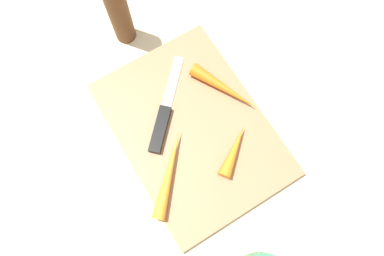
{
  "coord_description": "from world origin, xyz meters",
  "views": [
    {
      "loc": [
        0.16,
        -0.1,
        0.64
      ],
      "look_at": [
        0.0,
        0.0,
        0.01
      ],
      "focal_mm": 32.62,
      "sensor_mm": 36.0,
      "label": 1
    }
  ],
  "objects_px": {
    "knife": "(162,123)",
    "pepper_grinder": "(119,14)",
    "carrot_medium": "(224,88)",
    "carrot_shortest": "(234,150)",
    "cutting_board": "(192,129)",
    "carrot_longest": "(169,173)"
  },
  "relations": [
    {
      "from": "knife",
      "to": "carrot_shortest",
      "type": "relative_size",
      "value": 1.56
    },
    {
      "from": "knife",
      "to": "carrot_longest",
      "type": "relative_size",
      "value": 0.96
    },
    {
      "from": "carrot_medium",
      "to": "carrot_longest",
      "type": "bearing_deg",
      "value": -88.23
    },
    {
      "from": "carrot_longest",
      "to": "carrot_medium",
      "type": "height_order",
      "value": "carrot_medium"
    },
    {
      "from": "cutting_board",
      "to": "carrot_medium",
      "type": "relative_size",
      "value": 2.54
    },
    {
      "from": "knife",
      "to": "carrot_medium",
      "type": "bearing_deg",
      "value": -47.36
    },
    {
      "from": "knife",
      "to": "carrot_shortest",
      "type": "bearing_deg",
      "value": -99.57
    },
    {
      "from": "pepper_grinder",
      "to": "carrot_medium",
      "type": "bearing_deg",
      "value": 25.29
    },
    {
      "from": "cutting_board",
      "to": "carrot_longest",
      "type": "bearing_deg",
      "value": -56.69
    },
    {
      "from": "knife",
      "to": "carrot_longest",
      "type": "xyz_separation_m",
      "value": [
        0.09,
        -0.04,
        0.01
      ]
    },
    {
      "from": "carrot_medium",
      "to": "carrot_shortest",
      "type": "distance_m",
      "value": 0.12
    },
    {
      "from": "cutting_board",
      "to": "carrot_shortest",
      "type": "bearing_deg",
      "value": 27.49
    },
    {
      "from": "cutting_board",
      "to": "carrot_medium",
      "type": "xyz_separation_m",
      "value": [
        -0.03,
        0.09,
        0.02
      ]
    },
    {
      "from": "knife",
      "to": "pepper_grinder",
      "type": "bearing_deg",
      "value": 34.88
    },
    {
      "from": "carrot_longest",
      "to": "carrot_shortest",
      "type": "relative_size",
      "value": 1.63
    },
    {
      "from": "cutting_board",
      "to": "carrot_medium",
      "type": "height_order",
      "value": "carrot_medium"
    },
    {
      "from": "cutting_board",
      "to": "pepper_grinder",
      "type": "distance_m",
      "value": 0.25
    },
    {
      "from": "knife",
      "to": "carrot_medium",
      "type": "relative_size",
      "value": 1.11
    },
    {
      "from": "knife",
      "to": "carrot_medium",
      "type": "height_order",
      "value": "carrot_medium"
    },
    {
      "from": "knife",
      "to": "pepper_grinder",
      "type": "distance_m",
      "value": 0.22
    },
    {
      "from": "carrot_shortest",
      "to": "cutting_board",
      "type": "bearing_deg",
      "value": 82.07
    },
    {
      "from": "cutting_board",
      "to": "carrot_shortest",
      "type": "relative_size",
      "value": 3.57
    }
  ]
}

